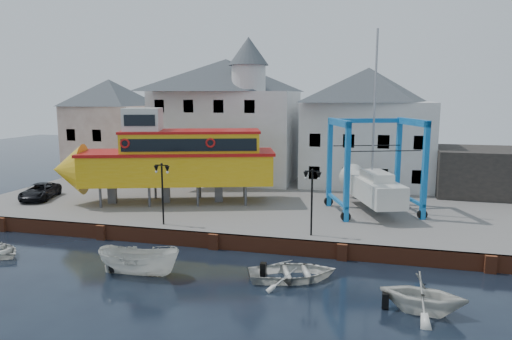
# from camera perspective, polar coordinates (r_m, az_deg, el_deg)

# --- Properties ---
(ground) EXTENTS (140.00, 140.00, 0.00)m
(ground) POSITION_cam_1_polar(r_m,az_deg,el_deg) (29.45, -5.28, -9.80)
(ground) COLOR black
(ground) RESTS_ON ground
(hardstanding) EXTENTS (44.00, 22.00, 1.00)m
(hardstanding) POSITION_cam_1_polar(r_m,az_deg,el_deg) (39.44, 0.00, -4.05)
(hardstanding) COLOR slate
(hardstanding) RESTS_ON ground
(quay_wall) EXTENTS (44.00, 0.47, 1.00)m
(quay_wall) POSITION_cam_1_polar(r_m,az_deg,el_deg) (29.38, -5.23, -8.81)
(quay_wall) COLOR brown
(quay_wall) RESTS_ON ground
(building_pink) EXTENTS (8.00, 7.00, 10.30)m
(building_pink) POSITION_cam_1_polar(r_m,az_deg,el_deg) (52.09, -17.68, 5.07)
(building_pink) COLOR tan
(building_pink) RESTS_ON hardstanding
(building_white_main) EXTENTS (14.00, 8.30, 14.00)m
(building_white_main) POSITION_cam_1_polar(r_m,az_deg,el_deg) (46.87, -3.60, 6.52)
(building_white_main) COLOR silver
(building_white_main) RESTS_ON hardstanding
(building_white_right) EXTENTS (12.00, 8.00, 11.20)m
(building_white_right) POSITION_cam_1_polar(r_m,az_deg,el_deg) (45.32, 13.68, 5.24)
(building_white_right) COLOR silver
(building_white_right) RESTS_ON hardstanding
(shed_dark) EXTENTS (8.00, 7.00, 4.00)m
(shed_dark) POSITION_cam_1_polar(r_m,az_deg,el_deg) (44.78, 26.37, -0.15)
(shed_dark) COLOR black
(shed_dark) RESTS_ON hardstanding
(lamp_post_left) EXTENTS (1.12, 0.32, 4.20)m
(lamp_post_left) POSITION_cam_1_polar(r_m,az_deg,el_deg) (30.97, -11.66, -1.01)
(lamp_post_left) COLOR black
(lamp_post_left) RESTS_ON hardstanding
(lamp_post_right) EXTENTS (1.12, 0.32, 4.20)m
(lamp_post_right) POSITION_cam_1_polar(r_m,az_deg,el_deg) (28.15, 7.02, -1.91)
(lamp_post_right) COLOR black
(lamp_post_right) RESTS_ON hardstanding
(tour_boat) EXTENTS (17.97, 9.24, 7.63)m
(tour_boat) POSITION_cam_1_polar(r_m,az_deg,el_deg) (37.34, -11.27, 1.42)
(tour_boat) COLOR #59595E
(tour_boat) RESTS_ON hardstanding
(travel_lift) EXTENTS (7.49, 9.06, 13.33)m
(travel_lift) POSITION_cam_1_polar(r_m,az_deg,el_deg) (35.55, 14.05, -1.32)
(travel_lift) COLOR #0D4BA0
(travel_lift) RESTS_ON hardstanding
(van) EXTENTS (3.40, 5.07, 1.29)m
(van) POSITION_cam_1_polar(r_m,az_deg,el_deg) (42.44, -25.39, -2.42)
(van) COLOR black
(van) RESTS_ON hardstanding
(motorboat_a) EXTENTS (4.72, 1.93, 1.80)m
(motorboat_a) POSITION_cam_1_polar(r_m,az_deg,el_deg) (26.12, -14.35, -12.61)
(motorboat_a) COLOR silver
(motorboat_a) RESTS_ON ground
(motorboat_b) EXTENTS (5.59, 4.80, 0.98)m
(motorboat_b) POSITION_cam_1_polar(r_m,az_deg,el_deg) (24.92, 4.60, -13.43)
(motorboat_b) COLOR silver
(motorboat_b) RESTS_ON ground
(motorboat_c) EXTENTS (4.15, 3.72, 1.97)m
(motorboat_c) POSITION_cam_1_polar(r_m,az_deg,el_deg) (22.68, 20.03, -16.39)
(motorboat_c) COLOR silver
(motorboat_c) RESTS_ON ground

